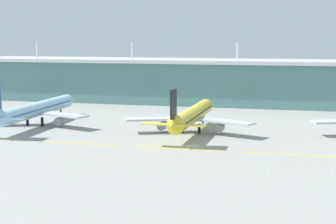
{
  "coord_description": "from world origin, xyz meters",
  "views": [
    {
      "loc": [
        37.37,
        -172.74,
        35.59
      ],
      "look_at": [
        -15.58,
        27.8,
        7.0
      ],
      "focal_mm": 58.79,
      "sensor_mm": 36.0,
      "label": 1
    }
  ],
  "objects": [
    {
      "name": "taxiway_stripe_mid_west",
      "position": [
        -37.0,
        -5.38,
        0.02
      ],
      "size": [
        28.0,
        0.7,
        0.04
      ],
      "primitive_type": "cube",
      "color": "yellow",
      "rests_on": "ground"
    },
    {
      "name": "taxiway_stripe_mid_east",
      "position": [
        31.0,
        -5.38,
        0.02
      ],
      "size": [
        28.0,
        0.7,
        0.04
      ],
      "primitive_type": "cube",
      "color": "yellow",
      "rests_on": "ground"
    },
    {
      "name": "terminal_building",
      "position": [
        -0.0,
        112.02,
        12.0
      ],
      "size": [
        288.0,
        34.0,
        32.59
      ],
      "color": "slate",
      "rests_on": "ground"
    },
    {
      "name": "ground_plane",
      "position": [
        0.0,
        0.0,
        0.0
      ],
      "size": [
        600.0,
        600.0,
        0.0
      ],
      "primitive_type": "plane",
      "color": "gray"
    },
    {
      "name": "airliner_center",
      "position": [
        -5.71,
        24.74,
        6.45
      ],
      "size": [
        48.8,
        65.97,
        18.9
      ],
      "color": "yellow",
      "rests_on": "ground"
    },
    {
      "name": "airliner_near_middle",
      "position": [
        -69.69,
        25.09,
        6.46
      ],
      "size": [
        48.77,
        69.79,
        18.9
      ],
      "color": "#9ED1EA",
      "rests_on": "ground"
    },
    {
      "name": "taxiway_stripe_centre",
      "position": [
        -3.0,
        -5.38,
        0.02
      ],
      "size": [
        28.0,
        0.7,
        0.04
      ],
      "primitive_type": "cube",
      "color": "yellow",
      "rests_on": "ground"
    }
  ]
}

